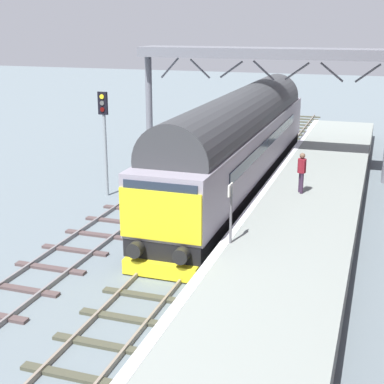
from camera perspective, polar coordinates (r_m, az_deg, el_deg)
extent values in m
plane|color=slate|center=(20.90, 0.28, -4.79)|extent=(140.00, 140.00, 0.00)
cube|color=gray|center=(21.09, -1.58, -4.37)|extent=(0.07, 60.00, 0.15)
cube|color=gray|center=(20.67, 2.17, -4.82)|extent=(0.07, 60.00, 0.15)
cube|color=#444535|center=(13.68, -12.00, -17.51)|extent=(2.50, 0.26, 0.09)
cube|color=#444535|center=(14.67, -9.25, -14.79)|extent=(2.50, 0.26, 0.09)
cube|color=#444535|center=(15.72, -6.91, -12.40)|extent=(2.50, 0.26, 0.09)
cube|color=#444535|center=(16.81, -4.90, -10.29)|extent=(2.50, 0.26, 0.09)
cube|color=#444535|center=(17.94, -3.17, -8.43)|extent=(2.50, 0.26, 0.09)
cube|color=#444535|center=(19.10, -1.66, -6.80)|extent=(2.50, 0.26, 0.09)
cube|color=#444535|center=(20.28, -0.33, -5.34)|extent=(2.50, 0.26, 0.09)
cube|color=#444535|center=(21.49, 0.85, -4.05)|extent=(2.50, 0.26, 0.09)
cube|color=#444535|center=(22.71, 1.90, -2.89)|extent=(2.50, 0.26, 0.09)
cube|color=#444535|center=(23.95, 2.83, -1.85)|extent=(2.50, 0.26, 0.09)
cube|color=#444535|center=(25.20, 3.68, -0.91)|extent=(2.50, 0.26, 0.09)
cube|color=#444535|center=(26.47, 4.44, -0.07)|extent=(2.50, 0.26, 0.09)
cube|color=#444535|center=(27.74, 5.13, 0.70)|extent=(2.50, 0.26, 0.09)
cube|color=#444535|center=(29.02, 5.76, 1.41)|extent=(2.50, 0.26, 0.09)
cube|color=#444535|center=(30.31, 6.34, 2.05)|extent=(2.50, 0.26, 0.09)
cube|color=#444535|center=(31.60, 6.88, 2.64)|extent=(2.50, 0.26, 0.09)
cube|color=#444535|center=(32.90, 7.37, 3.18)|extent=(2.50, 0.26, 0.09)
cube|color=#444535|center=(34.21, 7.82, 3.69)|extent=(2.50, 0.26, 0.09)
cube|color=#444535|center=(35.52, 8.24, 4.15)|extent=(2.50, 0.26, 0.09)
cube|color=#444535|center=(36.83, 8.63, 4.58)|extent=(2.50, 0.26, 0.09)
cube|color=#444535|center=(38.15, 9.00, 4.98)|extent=(2.50, 0.26, 0.09)
cube|color=#444535|center=(39.47, 9.34, 5.36)|extent=(2.50, 0.26, 0.09)
cube|color=#444535|center=(40.79, 9.66, 5.71)|extent=(2.50, 0.26, 0.09)
cube|color=#444535|center=(42.11, 9.96, 6.04)|extent=(2.50, 0.26, 0.09)
cube|color=#444535|center=(43.44, 10.24, 6.34)|extent=(2.50, 0.26, 0.09)
cube|color=#444535|center=(44.77, 10.50, 6.63)|extent=(2.50, 0.26, 0.09)
cube|color=#444535|center=(46.10, 10.75, 6.90)|extent=(2.50, 0.26, 0.09)
cube|color=#444535|center=(47.44, 10.99, 7.16)|extent=(2.50, 0.26, 0.09)
cube|color=#444535|center=(48.77, 11.21, 7.40)|extent=(2.50, 0.26, 0.09)
cube|color=slate|center=(22.51, -10.23, -3.26)|extent=(0.07, 60.00, 0.15)
cube|color=slate|center=(21.88, -6.92, -3.70)|extent=(0.07, 60.00, 0.15)
cube|color=#4E3E3E|center=(17.86, -16.70, -9.28)|extent=(2.50, 0.26, 0.09)
cube|color=#4E3E3E|center=(19.04, -13.99, -7.39)|extent=(2.50, 0.26, 0.09)
cube|color=#4E3E3E|center=(20.27, -11.62, -5.72)|extent=(2.50, 0.26, 0.09)
cube|color=#4E3E3E|center=(21.55, -9.54, -4.23)|extent=(2.50, 0.26, 0.09)
cube|color=#4E3E3E|center=(22.86, -7.70, -2.91)|extent=(2.50, 0.26, 0.09)
cube|color=#4E3E3E|center=(24.20, -6.07, -1.73)|extent=(2.50, 0.26, 0.09)
cube|color=#4E3E3E|center=(25.58, -4.62, -0.67)|extent=(2.50, 0.26, 0.09)
cube|color=#4E3E3E|center=(26.97, -3.31, 0.28)|extent=(2.50, 0.26, 0.09)
cube|color=#4E3E3E|center=(28.39, -2.13, 1.13)|extent=(2.50, 0.26, 0.09)
cube|color=#4E3E3E|center=(29.82, -1.07, 1.91)|extent=(2.50, 0.26, 0.09)
cube|color=#4E3E3E|center=(31.26, -0.10, 2.61)|extent=(2.50, 0.26, 0.09)
cube|color=#4E3E3E|center=(32.72, 0.78, 3.25)|extent=(2.50, 0.26, 0.09)
cube|color=#4E3E3E|center=(34.19, 1.59, 3.83)|extent=(2.50, 0.26, 0.09)
cube|color=#4E3E3E|center=(35.66, 2.34, 4.36)|extent=(2.50, 0.26, 0.09)
cube|color=#4E3E3E|center=(37.15, 3.02, 4.85)|extent=(2.50, 0.26, 0.09)
cube|color=#4E3E3E|center=(38.64, 3.65, 5.31)|extent=(2.50, 0.26, 0.09)
cube|color=#4E3E3E|center=(40.14, 4.24, 5.72)|extent=(2.50, 0.26, 0.09)
cube|color=#4E3E3E|center=(41.65, 4.78, 6.11)|extent=(2.50, 0.26, 0.09)
cube|color=#4E3E3E|center=(43.16, 5.29, 6.47)|extent=(2.50, 0.26, 0.09)
cube|color=#4E3E3E|center=(44.68, 5.76, 6.81)|extent=(2.50, 0.26, 0.09)
cube|color=#4E3E3E|center=(46.20, 6.21, 7.12)|extent=(2.50, 0.26, 0.09)
cube|color=#4E3E3E|center=(47.72, 6.62, 7.41)|extent=(2.50, 0.26, 0.09)
cube|color=#4E3E3E|center=(49.25, 7.01, 7.68)|extent=(2.50, 0.26, 0.09)
cube|color=gray|center=(19.96, 10.17, -4.58)|extent=(4.00, 44.00, 1.00)
cube|color=white|center=(20.10, 5.03, -2.69)|extent=(0.30, 44.00, 0.01)
cube|color=black|center=(26.64, 4.69, 1.77)|extent=(2.56, 19.75, 0.60)
cube|color=gray|center=(26.33, 4.76, 4.61)|extent=(2.70, 19.75, 2.10)
cylinder|color=#36383B|center=(26.10, 4.83, 7.25)|extent=(2.56, 18.17, 2.57)
cube|color=yellow|center=(17.23, -3.22, -2.42)|extent=(2.65, 0.08, 1.58)
cube|color=#232D3D|center=(17.02, -3.24, -0.09)|extent=(2.38, 0.04, 0.64)
cube|color=#232D3D|center=(25.98, 7.72, 5.03)|extent=(0.04, 13.83, 0.44)
cylinder|color=black|center=(17.72, -5.68, -5.73)|extent=(0.48, 0.35, 0.48)
cylinder|color=black|center=(17.19, -1.08, -6.37)|extent=(0.48, 0.35, 0.48)
cube|color=yellow|center=(17.82, -3.20, -7.75)|extent=(2.43, 0.36, 0.47)
cylinder|color=black|center=(19.42, -1.08, -4.86)|extent=(1.64, 1.04, 1.04)
cylinder|color=black|center=(20.39, -0.04, -3.79)|extent=(1.64, 1.04, 1.04)
cylinder|color=black|center=(21.37, 0.90, -2.81)|extent=(1.64, 1.04, 1.04)
cylinder|color=black|center=(32.23, 7.19, 3.77)|extent=(1.64, 1.04, 1.04)
cylinder|color=black|center=(33.28, 7.57, 4.17)|extent=(1.64, 1.04, 1.04)
cylinder|color=black|center=(34.34, 7.93, 4.54)|extent=(1.64, 1.04, 1.04)
cylinder|color=gray|center=(25.84, -8.66, 4.68)|extent=(0.14, 0.14, 4.72)
cube|color=black|center=(25.47, -8.91, 8.76)|extent=(0.44, 0.10, 0.99)
cylinder|color=yellow|center=(25.38, -9.00, 9.40)|extent=(0.20, 0.06, 0.20)
cylinder|color=#50504E|center=(25.42, -8.97, 8.77)|extent=(0.20, 0.06, 0.20)
cylinder|color=#500807|center=(25.46, -8.94, 8.15)|extent=(0.20, 0.06, 0.20)
cylinder|color=slate|center=(17.64, 3.91, -2.18)|extent=(0.08, 0.08, 1.90)
cube|color=white|center=(17.41, 3.86, 0.22)|extent=(0.05, 0.44, 0.36)
cube|color=black|center=(17.42, 3.77, 0.23)|extent=(0.01, 0.20, 0.24)
cylinder|color=#36253A|center=(23.26, 10.91, 0.87)|extent=(0.13, 0.13, 0.84)
cylinder|color=#36253A|center=(23.45, 10.76, 1.00)|extent=(0.13, 0.13, 0.84)
cylinder|color=maroon|center=(23.18, 10.93, 2.60)|extent=(0.46, 0.46, 0.56)
sphere|color=brown|center=(23.08, 10.98, 3.59)|extent=(0.22, 0.22, 0.22)
cylinder|color=maroon|center=(22.99, 11.09, 2.47)|extent=(0.09, 0.09, 0.52)
cylinder|color=maroon|center=(23.37, 10.76, 2.72)|extent=(0.09, 0.09, 0.52)
cylinder|color=slate|center=(31.50, -4.30, 8.06)|extent=(0.36, 0.36, 5.90)
cube|color=slate|center=(29.33, 7.23, 13.62)|extent=(12.90, 2.00, 0.50)
cylinder|color=slate|center=(30.78, -2.22, 12.29)|extent=(1.02, 0.10, 1.10)
cylinder|color=slate|center=(30.23, 0.81, 12.22)|extent=(1.12, 0.10, 1.00)
cylinder|color=slate|center=(29.76, 3.94, 12.11)|extent=(1.19, 0.10, 0.90)
cylinder|color=slate|center=(29.39, 7.17, 11.97)|extent=(1.13, 0.10, 0.98)
cylinder|color=slate|center=(29.10, 10.46, 11.78)|extent=(1.19, 0.10, 0.91)
cylinder|color=slate|center=(28.91, 13.80, 11.55)|extent=(1.16, 0.10, 0.94)
cylinder|color=slate|center=(28.82, 17.17, 11.28)|extent=(1.16, 0.10, 0.94)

